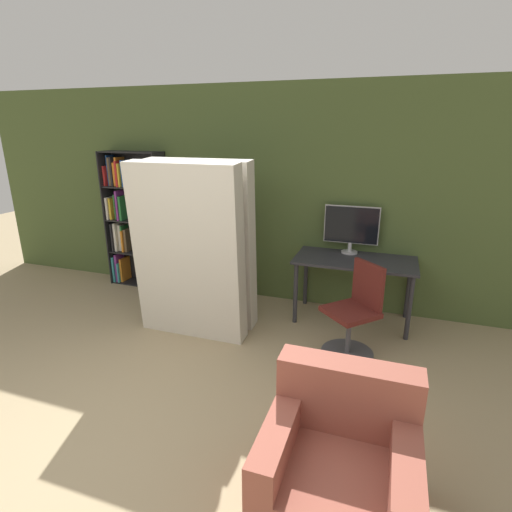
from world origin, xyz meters
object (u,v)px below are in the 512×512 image
mattress_far (203,245)px  office_chair (354,318)px  monitor (351,227)px  mattress_near (188,253)px  bookshelf (131,218)px  armchair (339,466)px

mattress_far → office_chair: bearing=-5.4°
monitor → office_chair: (0.18, -0.98, -0.69)m
monitor → mattress_near: (-1.53, -1.16, -0.14)m
monitor → bookshelf: bearing=-179.9°
monitor → bookshelf: (-3.05, -0.00, -0.11)m
monitor → armchair: 2.90m
office_chair → mattress_near: size_ratio=0.50×
mattress_near → mattress_far: size_ratio=1.00×
office_chair → mattress_near: 1.80m
bookshelf → mattress_near: (1.53, -1.16, -0.03)m
monitor → armchair: size_ratio=0.74×
office_chair → mattress_far: size_ratio=0.50×
armchair → bookshelf: bearing=140.2°
armchair → office_chair: bearing=93.3°
bookshelf → mattress_near: bookshelf is taller
mattress_far → armchair: (1.81, -1.96, -0.62)m
mattress_near → office_chair: bearing=6.0°
mattress_near → armchair: 2.51m
bookshelf → mattress_near: size_ratio=1.00×
monitor → office_chair: monitor is taller
office_chair → mattress_far: (-1.71, 0.16, 0.55)m
bookshelf → armchair: bearing=-39.8°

